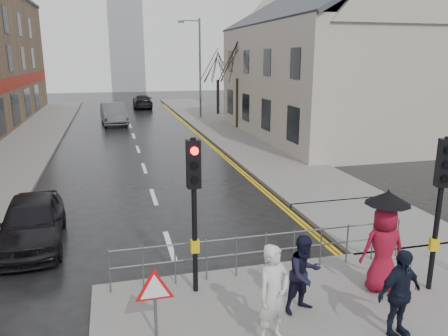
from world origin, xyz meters
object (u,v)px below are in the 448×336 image
pedestrian_b (304,274)px  pedestrian_d (400,294)px  pedestrian_a (273,295)px  car_parked (32,222)px  pedestrian_with_umbrella (384,239)px  car_mid (114,114)px

pedestrian_b → pedestrian_d: bearing=-57.6°
pedestrian_a → car_parked: 7.62m
pedestrian_with_umbrella → car_mid: 27.96m
pedestrian_with_umbrella → car_parked: size_ratio=0.56×
car_parked → car_mid: size_ratio=0.81×
pedestrian_b → car_parked: pedestrian_b is taller
pedestrian_d → pedestrian_a: bearing=157.5°
car_mid → pedestrian_b: bearing=-87.9°
car_parked → pedestrian_d: bearing=-44.2°
car_parked → car_mid: (2.50, 22.69, 0.13)m
pedestrian_with_umbrella → car_parked: bearing=148.6°
car_parked → pedestrian_b: bearing=-44.0°
pedestrian_b → pedestrian_d: 1.76m
pedestrian_b → car_parked: (-5.81, 5.09, -0.25)m
pedestrian_b → car_mid: 27.98m
pedestrian_a → car_mid: 28.64m
car_parked → pedestrian_with_umbrella: bearing=-34.2°
pedestrian_a → car_parked: bearing=107.5°
pedestrian_a → car_mid: (-2.37, 28.54, -0.24)m
pedestrian_a → pedestrian_with_umbrella: pedestrian_with_umbrella is taller
pedestrian_d → car_mid: pedestrian_d is taller
pedestrian_a → pedestrian_b: bearing=16.7°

